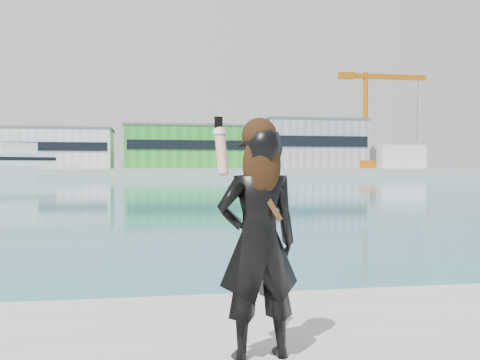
{
  "coord_description": "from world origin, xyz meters",
  "views": [
    {
      "loc": [
        -1.35,
        -4.17,
        2.03
      ],
      "look_at": [
        -0.65,
        -0.1,
        1.94
      ],
      "focal_mm": 40.0,
      "sensor_mm": 36.0,
      "label": 1
    }
  ],
  "objects_px": {
    "buoy_near": "(270,180)",
    "woman": "(258,236)",
    "motor_yacht": "(27,165)",
    "buoy_far": "(114,179)",
    "dock_crane": "(370,116)"
  },
  "relations": [
    {
      "from": "dock_crane",
      "to": "buoy_near",
      "type": "distance_m",
      "value": 52.66
    },
    {
      "from": "buoy_near",
      "to": "woman",
      "type": "relative_size",
      "value": 0.32
    },
    {
      "from": "motor_yacht",
      "to": "buoy_far",
      "type": "xyz_separation_m",
      "value": [
        18.45,
        -13.34,
        -2.7
      ]
    },
    {
      "from": "buoy_near",
      "to": "woman",
      "type": "distance_m",
      "value": 87.9
    },
    {
      "from": "dock_crane",
      "to": "motor_yacht",
      "type": "xyz_separation_m",
      "value": [
        -79.39,
        -9.7,
        -12.36
      ]
    },
    {
      "from": "woman",
      "to": "dock_crane",
      "type": "bearing_deg",
      "value": -120.11
    },
    {
      "from": "motor_yacht",
      "to": "buoy_near",
      "type": "height_order",
      "value": "motor_yacht"
    },
    {
      "from": "buoy_far",
      "to": "woman",
      "type": "distance_m",
      "value": 100.02
    },
    {
      "from": "dock_crane",
      "to": "buoy_near",
      "type": "relative_size",
      "value": 48.0
    },
    {
      "from": "buoy_far",
      "to": "woman",
      "type": "xyz_separation_m",
      "value": [
        7.09,
        -99.76,
        1.6
      ]
    },
    {
      "from": "buoy_far",
      "to": "motor_yacht",
      "type": "bearing_deg",
      "value": 144.13
    },
    {
      "from": "motor_yacht",
      "to": "buoy_far",
      "type": "height_order",
      "value": "motor_yacht"
    },
    {
      "from": "motor_yacht",
      "to": "buoy_near",
      "type": "xyz_separation_m",
      "value": [
        45.25,
        -27.45,
        -2.7
      ]
    },
    {
      "from": "motor_yacht",
      "to": "woman",
      "type": "height_order",
      "value": "motor_yacht"
    },
    {
      "from": "dock_crane",
      "to": "woman",
      "type": "xyz_separation_m",
      "value": [
        -53.86,
        -122.8,
        -13.47
      ]
    }
  ]
}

